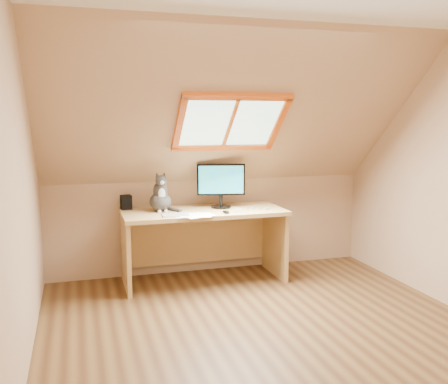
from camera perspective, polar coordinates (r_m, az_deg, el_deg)
name	(u,v)px	position (r m, az deg, el deg)	size (l,w,h in m)	color
ground	(269,333)	(4.06, 5.20, -15.77)	(3.50, 3.50, 0.00)	brown
room_shell	(277,150)	(3.62, 6.05, 4.75)	(3.52, 3.52, 2.41)	tan
desk	(202,230)	(5.16, -2.55, -4.39)	(1.63, 0.71, 0.74)	tan
monitor	(221,183)	(5.12, -0.34, 1.08)	(0.49, 0.21, 0.46)	black
cat	(160,197)	(4.99, -7.28, -0.56)	(0.22, 0.27, 0.40)	#443F3C
desk_speaker	(126,202)	(5.15, -11.13, -1.16)	(0.10, 0.10, 0.15)	black
graphics_tablet	(175,215)	(4.78, -5.59, -2.62)	(0.25, 0.18, 0.01)	#B2B2B7
mouse	(226,212)	(4.85, 0.23, -2.30)	(0.05, 0.09, 0.03)	black
papers	(194,215)	(4.76, -3.41, -2.66)	(0.35, 0.30, 0.01)	white
cables	(250,209)	(5.06, 2.96, -1.98)	(0.51, 0.26, 0.01)	silver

